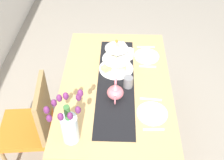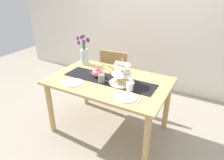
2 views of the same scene
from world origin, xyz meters
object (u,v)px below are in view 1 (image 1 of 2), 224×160
Objects in this scene: dining_table at (116,92)px; fork_left at (154,129)px; teapot at (115,92)px; knife_left at (151,99)px; mug_white_text at (130,54)px; knife_right at (146,47)px; dinner_plate_left at (152,113)px; dinner_plate_right at (147,56)px; tiered_cake_stand at (116,61)px; mug_grey at (128,82)px; fork_right at (148,66)px; chair_left at (33,124)px; tulip_vase at (69,124)px.

fork_left reaches higher than dining_table.
knife_left is at bearing -92.69° from teapot.
knife_right is at bearing -42.74° from mug_white_text.
dinner_plate_left is 0.68m from mug_white_text.
mug_white_text is (-0.03, 0.16, 0.04)m from dinner_plate_right.
tiered_cake_stand is at bearing 123.61° from dinner_plate_right.
mug_white_text reaches higher than knife_left.
dinner_plate_right is 0.15m from knife_right.
mug_grey is (-0.21, -0.11, -0.04)m from tiered_cake_stand.
teapot is 1.59× the size of fork_right.
dining_table is at bearing 67.46° from mug_grey.
dining_table is at bearing 40.58° from dinner_plate_left.
knife_left is at bearing 180.00° from fork_right.
teapot is at bearing 60.37° from dinner_plate_left.
teapot is 0.47m from fork_right.
tiered_cake_stand reaches higher than chair_left.
tiered_cake_stand reaches higher than knife_left.
dining_table is 3.26× the size of tulip_vase.
teapot reaches higher than fork_left.
mug_white_text is (-0.17, 0.16, 0.04)m from knife_right.
tulip_vase is 1.09m from dinner_plate_right.
mug_grey is at bearing 52.13° from knife_left.
dining_table is at bearing 57.15° from knife_left.
tiered_cake_stand is 1.32× the size of dinner_plate_right.
dinner_plate_left reaches higher than dining_table.
chair_left reaches higher than dinner_plate_right.
chair_left is 1.02m from fork_left.
dinner_plate_right is at bearing -37.72° from dining_table.
knife_left and knife_right have the same top height.
tulip_vase reaches higher than knife_left.
chair_left is 6.07× the size of fork_left.
fork_right is at bearing 0.00° from dinner_plate_left.
tiered_cake_stand is 1.79× the size of knife_left.
mug_grey is 0.37m from mug_white_text.
dining_table is 0.35m from knife_left.
tulip_vase reaches higher than teapot.
knife_left is (0.29, 0.00, 0.00)m from fork_left.
knife_left is at bearing -127.87° from mug_grey.
tiered_cake_stand is (0.17, 0.00, 0.21)m from dining_table.
dining_table is 1.58× the size of chair_left.
dinner_plate_right reaches higher than dining_table.
tiered_cake_stand is at bearing 1.30° from dining_table.
teapot is (-0.34, -0.00, -0.04)m from tiered_cake_stand.
tulip_vase is (-0.56, 0.29, 0.28)m from dining_table.
tulip_vase is 0.66m from mug_grey.
knife_left is 0.23m from mug_grey.
mug_white_text reaches higher than dinner_plate_right.
tiered_cake_stand is 0.58m from dinner_plate_left.
mug_white_text is at bearing 17.40° from knife_left.
dinner_plate_right is (0.54, 0.00, 0.00)m from knife_left.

